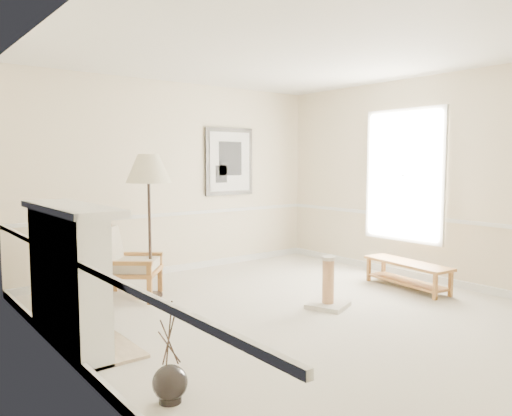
{
  "coord_description": "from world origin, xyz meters",
  "views": [
    {
      "loc": [
        -3.76,
        -4.03,
        1.71
      ],
      "look_at": [
        -0.07,
        0.7,
        1.14
      ],
      "focal_mm": 35.0,
      "sensor_mm": 36.0,
      "label": 1
    }
  ],
  "objects_px": {
    "armchair": "(123,260)",
    "bench": "(407,271)",
    "scratching_post": "(328,291)",
    "floor_lamp": "(149,173)",
    "floor_vase": "(170,384)"
  },
  "relations": [
    {
      "from": "floor_lamp",
      "to": "bench",
      "type": "bearing_deg",
      "value": -31.3
    },
    {
      "from": "bench",
      "to": "scratching_post",
      "type": "bearing_deg",
      "value": 178.38
    },
    {
      "from": "armchair",
      "to": "scratching_post",
      "type": "height_order",
      "value": "armchair"
    },
    {
      "from": "armchair",
      "to": "floor_lamp",
      "type": "distance_m",
      "value": 1.14
    },
    {
      "from": "armchair",
      "to": "scratching_post",
      "type": "xyz_separation_m",
      "value": [
        1.71,
        -1.88,
        -0.29
      ]
    },
    {
      "from": "floor_vase",
      "to": "scratching_post",
      "type": "relative_size",
      "value": 1.22
    },
    {
      "from": "floor_vase",
      "to": "floor_lamp",
      "type": "height_order",
      "value": "floor_lamp"
    },
    {
      "from": "floor_vase",
      "to": "scratching_post",
      "type": "distance_m",
      "value": 2.73
    },
    {
      "from": "floor_lamp",
      "to": "armchair",
      "type": "bearing_deg",
      "value": 151.61
    },
    {
      "from": "armchair",
      "to": "bench",
      "type": "height_order",
      "value": "armchair"
    },
    {
      "from": "armchair",
      "to": "bench",
      "type": "distance_m",
      "value": 3.73
    },
    {
      "from": "floor_vase",
      "to": "bench",
      "type": "xyz_separation_m",
      "value": [
        4.05,
        0.89,
        0.11
      ]
    },
    {
      "from": "floor_vase",
      "to": "scratching_post",
      "type": "height_order",
      "value": "floor_vase"
    },
    {
      "from": "floor_vase",
      "to": "scratching_post",
      "type": "bearing_deg",
      "value": 19.88
    },
    {
      "from": "floor_vase",
      "to": "armchair",
      "type": "height_order",
      "value": "armchair"
    }
  ]
}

